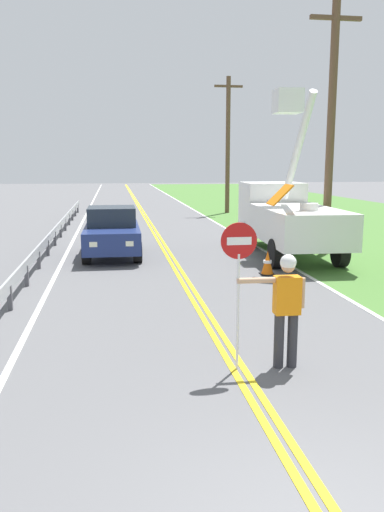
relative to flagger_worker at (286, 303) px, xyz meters
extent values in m
cube|color=yellow|center=(-0.84, 15.99, -1.04)|extent=(0.11, 110.00, 0.01)
cube|color=yellow|center=(-0.66, 15.99, -1.04)|extent=(0.11, 110.00, 0.01)
cube|color=silver|center=(2.85, 15.99, -1.04)|extent=(0.12, 110.00, 0.01)
cube|color=silver|center=(-4.35, 15.99, -1.04)|extent=(0.12, 110.00, 0.01)
cylinder|color=#2D2D33|center=(0.12, 0.00, -0.61)|extent=(0.16, 0.16, 0.88)
cylinder|color=#2D2D33|center=(-0.10, 0.00, -0.61)|extent=(0.16, 0.16, 0.88)
cube|color=orange|center=(0.01, 0.00, 0.13)|extent=(0.41, 0.25, 0.60)
cylinder|color=tan|center=(-0.49, 0.01, 0.38)|extent=(0.60, 0.11, 0.09)
cylinder|color=tan|center=(0.25, -0.01, 0.16)|extent=(0.09, 0.09, 0.48)
sphere|color=tan|center=(0.01, 0.00, 0.60)|extent=(0.22, 0.22, 0.22)
sphere|color=white|center=(0.01, 0.00, 0.65)|extent=(0.25, 0.25, 0.25)
cylinder|color=silver|center=(-0.77, 0.02, -0.12)|extent=(0.04, 0.04, 1.85)
cylinder|color=#B71414|center=(-0.77, 0.02, 1.00)|extent=(0.56, 0.03, 0.56)
cube|color=white|center=(-0.77, 0.00, 1.00)|extent=(0.38, 0.01, 0.12)
cube|color=white|center=(3.34, 8.55, 0.16)|extent=(2.48, 4.69, 1.10)
cube|color=white|center=(3.48, 12.00, 0.41)|extent=(2.28, 2.19, 2.00)
cube|color=#1E2833|center=(3.52, 13.03, 0.71)|extent=(1.98, 0.14, 0.90)
cylinder|color=silver|center=(3.30, 7.63, 0.83)|extent=(0.56, 0.56, 0.24)
cylinder|color=silver|center=(3.36, 8.94, 2.61)|extent=(0.35, 2.81, 3.44)
cube|color=white|center=(3.41, 10.24, 4.26)|extent=(0.94, 0.94, 0.80)
cube|color=orange|center=(2.09, 6.80, 1.26)|extent=(0.63, 0.82, 0.59)
cylinder|color=black|center=(2.44, 11.84, -0.59)|extent=(0.36, 0.93, 0.92)
cylinder|color=black|center=(4.50, 11.76, -0.59)|extent=(0.36, 0.93, 0.92)
cylinder|color=black|center=(2.27, 7.56, -0.59)|extent=(0.36, 0.93, 0.92)
cylinder|color=black|center=(4.33, 7.48, -0.59)|extent=(0.36, 0.93, 0.92)
cube|color=navy|center=(-2.71, 10.41, -0.35)|extent=(1.87, 4.11, 0.72)
cube|color=#1E2833|center=(-2.70, 10.66, 0.33)|extent=(1.63, 1.73, 0.64)
cube|color=#EAEACC|center=(-2.17, 8.37, -0.30)|extent=(0.24, 0.06, 0.16)
cube|color=#EAEACC|center=(-3.27, 8.38, -0.30)|extent=(0.24, 0.06, 0.16)
cylinder|color=black|center=(-1.90, 9.13, -0.71)|extent=(0.29, 0.68, 0.68)
cylinder|color=black|center=(-3.54, 9.14, -0.71)|extent=(0.29, 0.68, 0.68)
cylinder|color=black|center=(-1.88, 11.67, -0.71)|extent=(0.29, 0.68, 0.68)
cylinder|color=black|center=(-3.52, 11.68, -0.71)|extent=(0.29, 0.68, 0.68)
cylinder|color=brown|center=(4.86, 9.88, 3.24)|extent=(0.28, 0.28, 8.56)
cube|color=brown|center=(4.86, 9.88, 6.92)|extent=(1.80, 0.14, 0.14)
cylinder|color=brown|center=(4.69, 25.40, 3.22)|extent=(0.28, 0.28, 8.53)
cube|color=brown|center=(4.69, 25.40, 6.88)|extent=(1.80, 0.14, 0.14)
cone|color=orange|center=(1.32, 3.60, -0.70)|extent=(0.36, 0.36, 0.70)
cylinder|color=white|center=(1.32, 3.60, -0.66)|extent=(0.25, 0.25, 0.08)
cube|color=black|center=(1.32, 3.60, -1.03)|extent=(0.40, 0.40, 0.03)
cone|color=orange|center=(1.75, 6.72, -0.70)|extent=(0.36, 0.36, 0.70)
cylinder|color=white|center=(1.75, 6.72, -0.66)|extent=(0.25, 0.25, 0.08)
cube|color=black|center=(1.75, 6.72, -1.03)|extent=(0.40, 0.40, 0.03)
cube|color=#9EA0A3|center=(-4.95, 12.00, -0.50)|extent=(0.06, 32.00, 0.32)
cube|color=#4C4C51|center=(-4.95, 4.00, -0.77)|extent=(0.10, 0.10, 0.55)
cube|color=#4C4C51|center=(-4.95, 6.29, -0.77)|extent=(0.10, 0.10, 0.55)
cube|color=#4C4C51|center=(-4.95, 8.57, -0.77)|extent=(0.10, 0.10, 0.55)
cube|color=#4C4C51|center=(-4.95, 10.86, -0.77)|extent=(0.10, 0.10, 0.55)
cube|color=#4C4C51|center=(-4.95, 13.14, -0.77)|extent=(0.10, 0.10, 0.55)
cube|color=#4C4C51|center=(-4.95, 15.43, -0.77)|extent=(0.10, 0.10, 0.55)
cube|color=#4C4C51|center=(-4.95, 17.71, -0.77)|extent=(0.10, 0.10, 0.55)
cube|color=#4C4C51|center=(-4.95, 20.00, -0.77)|extent=(0.10, 0.10, 0.55)
cube|color=#4C4C51|center=(-4.95, 22.29, -0.77)|extent=(0.10, 0.10, 0.55)
cube|color=#4C4C51|center=(-4.95, 24.57, -0.77)|extent=(0.10, 0.10, 0.55)
cube|color=#4C4C51|center=(-4.95, 26.86, -0.77)|extent=(0.10, 0.10, 0.55)
camera|label=1|loc=(-2.63, -7.48, 2.17)|focal=36.20mm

